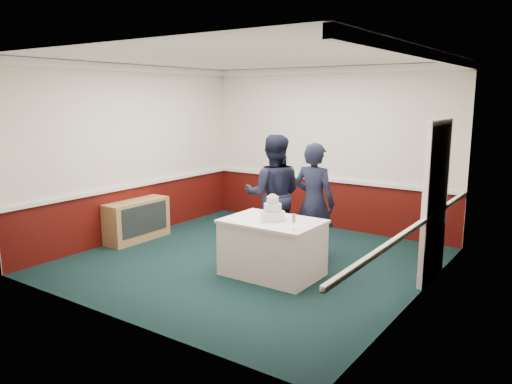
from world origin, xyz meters
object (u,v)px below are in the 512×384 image
Objects in this scene: cake_knife at (263,222)px; champagne_flute at (294,219)px; sideboard at (137,220)px; cake_table at (272,247)px; person_woman at (314,203)px; person_man at (273,195)px; wedding_cake at (273,212)px.

cake_knife is 1.07× the size of champagne_flute.
champagne_flute is at bearing -21.70° from cake_knife.
cake_table reaches higher than sideboard.
sideboard is 3.18m from person_woman.
person_man is (-0.54, 0.86, 0.54)m from cake_table.
cake_table is at bearing -90.00° from wedding_cake.
champagne_flute is (0.50, -0.28, 0.53)m from cake_table.
cake_table is at bearing 150.75° from champagne_flute.
sideboard is 2.93m from wedding_cake.
cake_table is 1.16m from person_man.
person_woman is (3.04, 0.75, 0.55)m from sideboard.
person_woman is (0.17, 0.87, 0.50)m from cake_table.
cake_knife reaches higher than sideboard.
wedding_cake reaches higher than champagne_flute.
champagne_flute reaches higher than sideboard.
person_man is at bearing 102.61° from cake_knife.
person_woman is (0.72, 0.01, -0.04)m from person_man.
cake_table is 6.00× the size of cake_knife.
cake_table is 0.50m from wedding_cake.
champagne_flute is 1.20m from person_woman.
sideboard is at bearing 160.39° from cake_knife.
sideboard is 5.85× the size of champagne_flute.
cake_knife is (2.84, -0.32, 0.44)m from sideboard.
person_man is (-0.51, 1.06, 0.15)m from cake_knife.
sideboard is at bearing 173.18° from champagne_flute.
sideboard is at bearing -11.25° from person_man.
wedding_cake is at bearing -2.46° from sideboard.
person_woman is at bearing 105.89° from champagne_flute.
champagne_flute is (3.37, -0.40, 0.58)m from sideboard.
champagne_flute is (0.50, -0.28, 0.03)m from wedding_cake.
wedding_cake is at bearing 68.35° from cake_knife.
cake_knife reaches higher than cake_table.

